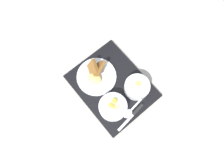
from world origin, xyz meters
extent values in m
plane|color=#ADA89E|center=(0.00, 0.00, 0.00)|extent=(4.00, 4.00, 0.00)
cube|color=black|center=(0.00, 0.00, 0.01)|extent=(0.44, 0.36, 0.01)
cylinder|color=silver|center=(-0.10, 0.06, 0.04)|extent=(0.14, 0.14, 0.05)
torus|color=silver|center=(-0.10, 0.06, 0.06)|extent=(0.14, 0.14, 0.01)
cylinder|color=#A8D184|center=(-0.10, 0.05, 0.07)|extent=(0.06, 0.06, 0.02)
cylinder|color=#A8D184|center=(-0.07, 0.06, 0.06)|extent=(0.04, 0.04, 0.02)
cylinder|color=#A8D184|center=(-0.08, 0.04, 0.07)|extent=(0.05, 0.05, 0.01)
cylinder|color=#A8D184|center=(-0.12, 0.04, 0.06)|extent=(0.06, 0.06, 0.01)
cube|color=orange|center=(-0.09, 0.04, 0.07)|extent=(0.02, 0.02, 0.01)
cube|color=orange|center=(-0.08, 0.04, 0.07)|extent=(0.03, 0.03, 0.02)
cube|color=orange|center=(-0.10, 0.06, 0.07)|extent=(0.02, 0.02, 0.02)
cube|color=orange|center=(-0.09, 0.07, 0.07)|extent=(0.03, 0.03, 0.01)
cylinder|color=silver|center=(-0.08, -0.09, 0.04)|extent=(0.13, 0.13, 0.06)
torus|color=silver|center=(-0.08, -0.09, 0.07)|extent=(0.13, 0.13, 0.01)
cylinder|color=olive|center=(-0.08, -0.09, 0.05)|extent=(0.11, 0.11, 0.05)
cube|color=tan|center=(-0.08, -0.10, 0.07)|extent=(0.03, 0.03, 0.02)
cylinder|color=silver|center=(0.08, 0.04, 0.02)|extent=(0.20, 0.20, 0.01)
ellipsoid|color=#EFC666|center=(0.07, 0.06, 0.04)|extent=(0.09, 0.09, 0.03)
cube|color=brown|center=(0.10, 0.02, 0.05)|extent=(0.09, 0.10, 0.08)
cube|color=brown|center=(0.12, 0.04, 0.05)|extent=(0.09, 0.07, 0.08)
cube|color=silver|center=(-0.19, 0.05, 0.01)|extent=(0.03, 0.11, 0.00)
cube|color=black|center=(-0.17, -0.04, 0.02)|extent=(0.03, 0.07, 0.01)
ellipsoid|color=silver|center=(-0.16, 0.02, 0.02)|extent=(0.05, 0.06, 0.01)
cube|color=silver|center=(-0.15, -0.06, 0.02)|extent=(0.03, 0.10, 0.01)
camera|label=1|loc=(-0.22, 0.15, 1.00)|focal=32.00mm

